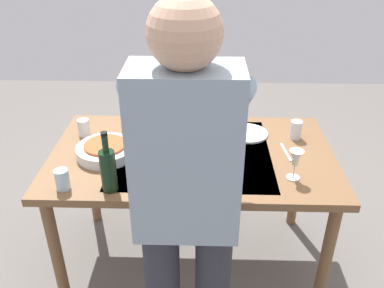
{
  "coord_description": "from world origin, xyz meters",
  "views": [
    {
      "loc": [
        -0.05,
        1.84,
        1.87
      ],
      "look_at": [
        0.0,
        0.0,
        0.82
      ],
      "focal_mm": 38.17,
      "sensor_mm": 36.0,
      "label": 1
    }
  ],
  "objects_px": {
    "wine_glass_right": "(296,159)",
    "person_server": "(187,204)",
    "wine_bottle": "(108,169)",
    "water_cup_far_right": "(296,130)",
    "dinner_plate_far": "(216,155)",
    "water_cup_far_left": "(62,179)",
    "water_cup_near_left": "(84,128)",
    "side_bowl_salad": "(187,125)",
    "wine_glass_left": "(211,169)",
    "serving_bowl_pasta": "(106,150)",
    "chair_near": "(171,123)",
    "dinner_plate_near": "(248,133)",
    "dining_table": "(192,165)",
    "water_cup_near_right": "(144,173)"
  },
  "relations": [
    {
      "from": "water_cup_near_right",
      "to": "person_server",
      "type": "bearing_deg",
      "value": 118.06
    },
    {
      "from": "dinner_plate_far",
      "to": "water_cup_far_left",
      "type": "bearing_deg",
      "value": 23.31
    },
    {
      "from": "water_cup_far_left",
      "to": "serving_bowl_pasta",
      "type": "xyz_separation_m",
      "value": [
        -0.13,
        -0.3,
        -0.02
      ]
    },
    {
      "from": "dinner_plate_near",
      "to": "dining_table",
      "type": "bearing_deg",
      "value": 33.91
    },
    {
      "from": "water_cup_near_right",
      "to": "dining_table",
      "type": "bearing_deg",
      "value": -127.58
    },
    {
      "from": "dining_table",
      "to": "wine_bottle",
      "type": "distance_m",
      "value": 0.53
    },
    {
      "from": "water_cup_near_right",
      "to": "water_cup_near_left",
      "type": "bearing_deg",
      "value": -48.63
    },
    {
      "from": "wine_bottle",
      "to": "dinner_plate_far",
      "type": "height_order",
      "value": "wine_bottle"
    },
    {
      "from": "dining_table",
      "to": "wine_glass_right",
      "type": "distance_m",
      "value": 0.57
    },
    {
      "from": "wine_bottle",
      "to": "serving_bowl_pasta",
      "type": "xyz_separation_m",
      "value": [
        0.08,
        -0.3,
        -0.08
      ]
    },
    {
      "from": "water_cup_far_right",
      "to": "dinner_plate_far",
      "type": "xyz_separation_m",
      "value": [
        0.45,
        0.21,
        -0.05
      ]
    },
    {
      "from": "dining_table",
      "to": "water_cup_near_left",
      "type": "relative_size",
      "value": 15.38
    },
    {
      "from": "water_cup_near_right",
      "to": "wine_glass_right",
      "type": "bearing_deg",
      "value": -175.57
    },
    {
      "from": "serving_bowl_pasta",
      "to": "dinner_plate_near",
      "type": "relative_size",
      "value": 1.3
    },
    {
      "from": "water_cup_near_right",
      "to": "side_bowl_salad",
      "type": "xyz_separation_m",
      "value": [
        -0.18,
        -0.53,
        -0.02
      ]
    },
    {
      "from": "wine_bottle",
      "to": "wine_glass_right",
      "type": "distance_m",
      "value": 0.86
    },
    {
      "from": "person_server",
      "to": "chair_near",
      "type": "bearing_deg",
      "value": -83.11
    },
    {
      "from": "serving_bowl_pasta",
      "to": "dinner_plate_far",
      "type": "distance_m",
      "value": 0.57
    },
    {
      "from": "water_cup_far_right",
      "to": "side_bowl_salad",
      "type": "bearing_deg",
      "value": -6.93
    },
    {
      "from": "side_bowl_salad",
      "to": "person_server",
      "type": "bearing_deg",
      "value": 92.32
    },
    {
      "from": "dining_table",
      "to": "chair_near",
      "type": "relative_size",
      "value": 1.63
    },
    {
      "from": "wine_glass_left",
      "to": "water_cup_near_right",
      "type": "height_order",
      "value": "wine_glass_left"
    },
    {
      "from": "water_cup_far_right",
      "to": "person_server",
      "type": "bearing_deg",
      "value": 56.6
    },
    {
      "from": "water_cup_far_right",
      "to": "wine_bottle",
      "type": "bearing_deg",
      "value": 28.83
    },
    {
      "from": "chair_near",
      "to": "water_cup_far_left",
      "type": "bearing_deg",
      "value": 70.8
    },
    {
      "from": "water_cup_near_left",
      "to": "dinner_plate_near",
      "type": "distance_m",
      "value": 0.93
    },
    {
      "from": "person_server",
      "to": "wine_glass_right",
      "type": "xyz_separation_m",
      "value": [
        -0.48,
        -0.46,
        -0.09
      ]
    },
    {
      "from": "person_server",
      "to": "water_cup_far_left",
      "type": "relative_size",
      "value": 17.12
    },
    {
      "from": "wine_bottle",
      "to": "water_cup_far_right",
      "type": "height_order",
      "value": "wine_bottle"
    },
    {
      "from": "wine_bottle",
      "to": "water_cup_far_left",
      "type": "xyz_separation_m",
      "value": [
        0.22,
        -0.0,
        -0.06
      ]
    },
    {
      "from": "wine_glass_right",
      "to": "water_cup_near_left",
      "type": "xyz_separation_m",
      "value": [
        1.1,
        -0.4,
        -0.06
      ]
    },
    {
      "from": "person_server",
      "to": "side_bowl_salad",
      "type": "relative_size",
      "value": 9.38
    },
    {
      "from": "dining_table",
      "to": "wine_bottle",
      "type": "bearing_deg",
      "value": 43.23
    },
    {
      "from": "wine_glass_right",
      "to": "person_server",
      "type": "bearing_deg",
      "value": 43.76
    },
    {
      "from": "water_cup_far_left",
      "to": "side_bowl_salad",
      "type": "bearing_deg",
      "value": -132.84
    },
    {
      "from": "water_cup_far_right",
      "to": "wine_glass_left",
      "type": "bearing_deg",
      "value": 45.78
    },
    {
      "from": "water_cup_near_right",
      "to": "dinner_plate_near",
      "type": "height_order",
      "value": "water_cup_near_right"
    },
    {
      "from": "chair_near",
      "to": "water_cup_far_right",
      "type": "xyz_separation_m",
      "value": [
        -0.75,
        0.64,
        0.29
      ]
    },
    {
      "from": "wine_bottle",
      "to": "water_cup_far_right",
      "type": "distance_m",
      "value": 1.07
    },
    {
      "from": "dining_table",
      "to": "water_cup_near_right",
      "type": "height_order",
      "value": "water_cup_near_right"
    },
    {
      "from": "chair_near",
      "to": "water_cup_far_right",
      "type": "relative_size",
      "value": 8.83
    },
    {
      "from": "water_cup_near_right",
      "to": "dinner_plate_near",
      "type": "xyz_separation_m",
      "value": [
        -0.53,
        -0.49,
        -0.05
      ]
    },
    {
      "from": "water_cup_near_left",
      "to": "water_cup_far_left",
      "type": "height_order",
      "value": "water_cup_far_left"
    },
    {
      "from": "dining_table",
      "to": "water_cup_near_right",
      "type": "bearing_deg",
      "value": 52.42
    },
    {
      "from": "water_cup_near_right",
      "to": "water_cup_far_right",
      "type": "distance_m",
      "value": 0.91
    },
    {
      "from": "wine_glass_left",
      "to": "dinner_plate_far",
      "type": "height_order",
      "value": "wine_glass_left"
    },
    {
      "from": "wine_bottle",
      "to": "water_cup_near_right",
      "type": "xyz_separation_m",
      "value": [
        -0.15,
        -0.06,
        -0.06
      ]
    },
    {
      "from": "wine_glass_right",
      "to": "water_cup_near_left",
      "type": "height_order",
      "value": "wine_glass_right"
    },
    {
      "from": "wine_glass_left",
      "to": "water_cup_far_right",
      "type": "bearing_deg",
      "value": -134.22
    },
    {
      "from": "wine_glass_right",
      "to": "side_bowl_salad",
      "type": "distance_m",
      "value": 0.71
    }
  ]
}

